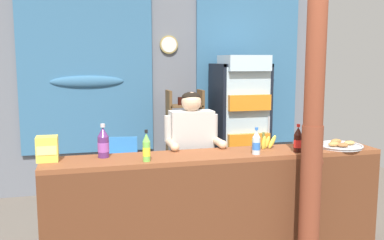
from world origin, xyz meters
The scene contains 15 objects.
ground_plane centered at (0.00, 1.17, 0.00)m, with size 7.58×7.58×0.00m, color #665B51.
back_wall_curtained centered at (0.01, 2.96, 1.38)m, with size 4.94×0.22×2.68m.
stall_counter centered at (0.06, 0.44, 0.59)m, with size 2.97×0.45×0.99m.
timber_post centered at (0.74, 0.14, 1.21)m, with size 0.20×0.17×2.54m.
drink_fridge centered at (0.99, 2.42, 1.02)m, with size 0.68×0.73×1.86m.
bottle_shelf_rack centered at (0.26, 2.58, 0.72)m, with size 0.48×0.28×1.40m.
plastic_lawn_chair centered at (-0.66, 2.14, 0.49)m, with size 0.50×0.50×0.86m.
shopkeeper centered at (-0.06, 0.98, 0.95)m, with size 0.53×0.42×1.50m.
soda_bottle_grape_soda centered at (-0.92, 0.64, 1.11)m, with size 0.09×0.09×0.28m.
soda_bottle_lime_soda centered at (-0.59, 0.41, 1.10)m, with size 0.06×0.06×0.26m.
soda_bottle_water centered at (0.37, 0.43, 1.09)m, with size 0.07×0.07×0.24m.
soda_bottle_cola centered at (0.76, 0.41, 1.10)m, with size 0.07×0.07×0.25m.
snack_box_instant_noodle centered at (-1.36, 0.62, 1.09)m, with size 0.17×0.15×0.20m.
pastry_tray centered at (1.24, 0.50, 1.01)m, with size 0.42×0.42×0.07m.
banana_bunch centered at (0.52, 0.61, 1.05)m, with size 0.27×0.07×0.16m.
Camera 1 is at (-1.08, -2.91, 1.80)m, focal length 39.78 mm.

